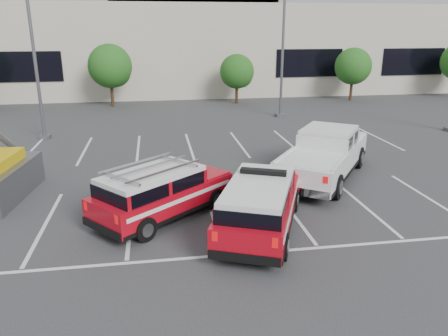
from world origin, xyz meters
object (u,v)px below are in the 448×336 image
object	(u,v)px
white_pickup	(324,159)
ladder_suv	(161,196)
tree_mid_right	(238,73)
light_pole_left	(33,44)
fire_chief_suv	(260,208)
light_pole_mid	(283,40)
tree_mid_left	(111,68)
tree_right	(354,68)
convention_building	(171,41)

from	to	relation	value
white_pickup	ladder_suv	size ratio (longest dim) A/B	1.36
tree_mid_right	light_pole_left	world-z (taller)	light_pole_left
tree_mid_right	fire_chief_suv	xyz separation A→B (m)	(-3.80, -23.54, -1.74)
light_pole_mid	white_pickup	bearing A→B (deg)	-98.28
tree_mid_left	tree_right	xyz separation A→B (m)	(20.00, -0.00, -0.27)
tree_right	light_pole_mid	size ratio (longest dim) A/B	0.43
tree_mid_right	light_pole_mid	world-z (taller)	light_pole_mid
light_pole_left	ladder_suv	xyz separation A→B (m)	(6.32, -12.01, -4.42)
tree_mid_left	light_pole_mid	world-z (taller)	light_pole_mid
light_pole_left	tree_mid_right	bearing A→B (deg)	37.50
convention_building	light_pole_left	size ratio (longest dim) A/B	5.86
light_pole_mid	ladder_suv	size ratio (longest dim) A/B	2.08
light_pole_mid	fire_chief_suv	bearing A→B (deg)	-108.07
convention_building	fire_chief_suv	xyz separation A→B (m)	(1.11, -33.36, -3.96)
light_pole_mid	tree_mid_left	bearing A→B (deg)	153.08
light_pole_left	light_pole_mid	xyz separation A→B (m)	(15.00, 4.00, 0.00)
ladder_suv	light_pole_mid	bearing A→B (deg)	111.10
fire_chief_suv	convention_building	bearing A→B (deg)	114.60
white_pickup	tree_mid_left	bearing A→B (deg)	153.84
tree_mid_right	tree_right	bearing A→B (deg)	0.00
tree_mid_right	fire_chief_suv	distance (m)	23.91
tree_mid_right	white_pickup	distance (m)	19.11
tree_mid_right	tree_right	distance (m)	10.00
tree_right	light_pole_left	world-z (taller)	light_pole_left
tree_mid_right	ladder_suv	distance (m)	23.13
ladder_suv	light_pole_left	bearing A→B (deg)	167.33
light_pole_left	ladder_suv	size ratio (longest dim) A/B	2.08
light_pole_mid	fire_chief_suv	distance (m)	18.92
light_pole_left	tree_mid_left	bearing A→B (deg)	72.90
light_pole_mid	fire_chief_suv	size ratio (longest dim) A/B	1.82
white_pickup	fire_chief_suv	bearing A→B (deg)	-94.21
tree_mid_left	ladder_suv	distance (m)	22.40
fire_chief_suv	white_pickup	world-z (taller)	white_pickup
tree_mid_right	ladder_suv	size ratio (longest dim) A/B	0.81
convention_building	tree_mid_left	world-z (taller)	convention_building
fire_chief_suv	tree_right	bearing A→B (deg)	82.32
light_pole_mid	ladder_suv	bearing A→B (deg)	-118.47
convention_building	light_pole_left	bearing A→B (deg)	-112.39
tree_right	fire_chief_suv	size ratio (longest dim) A/B	0.78
light_pole_mid	white_pickup	xyz separation A→B (m)	(-1.89, -12.99, -4.38)
light_pole_left	light_pole_mid	size ratio (longest dim) A/B	1.00
light_pole_mid	ladder_suv	world-z (taller)	light_pole_mid
light_pole_mid	light_pole_left	bearing A→B (deg)	-165.07
white_pickup	light_pole_mid	bearing A→B (deg)	117.80
tree_mid_left	ladder_suv	xyz separation A→B (m)	(3.23, -22.05, -2.28)
fire_chief_suv	white_pickup	distance (m)	5.90
tree_mid_right	tree_right	world-z (taller)	tree_right
tree_mid_right	light_pole_left	bearing A→B (deg)	-142.50
tree_mid_left	tree_mid_right	size ratio (longest dim) A/B	1.21
fire_chief_suv	tree_mid_left	bearing A→B (deg)	127.46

